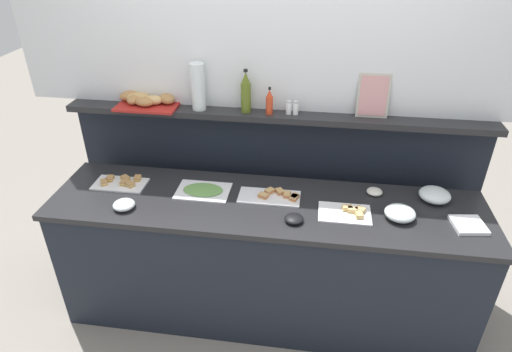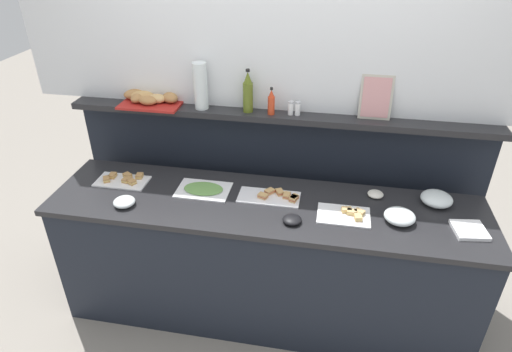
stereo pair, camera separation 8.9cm
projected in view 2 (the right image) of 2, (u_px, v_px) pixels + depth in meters
name	position (u px, v px, depth m)	size (l,w,h in m)	color
ground_plane	(276.00, 254.00, 3.60)	(12.00, 12.00, 0.00)	gray
buffet_counter	(264.00, 261.00, 2.86)	(2.64, 0.65, 0.91)	black
back_ledge_unit	(276.00, 190.00, 3.16)	(2.76, 0.22, 1.31)	black
upper_wall_panel	(282.00, 4.00, 2.54)	(3.36, 0.08, 1.29)	silver
sandwich_platter_side	(123.00, 180.00, 2.84)	(0.33, 0.18, 0.04)	white
sandwich_platter_front	(273.00, 196.00, 2.67)	(0.38, 0.18, 0.04)	silver
sandwich_platter_rear	(346.00, 215.00, 2.51)	(0.30, 0.20, 0.04)	white
cold_cuts_platter	(204.00, 189.00, 2.75)	(0.33, 0.23, 0.02)	white
glass_bowl_large	(436.00, 199.00, 2.61)	(0.19, 0.19, 0.07)	silver
glass_bowl_medium	(124.00, 202.00, 2.60)	(0.13, 0.13, 0.05)	silver
glass_bowl_small	(400.00, 217.00, 2.46)	(0.17, 0.17, 0.07)	silver
condiment_bowl_teal	(292.00, 219.00, 2.46)	(0.11, 0.11, 0.04)	black
condiment_bowl_red	(375.00, 194.00, 2.69)	(0.10, 0.10, 0.03)	silver
napkin_stack	(469.00, 230.00, 2.39)	(0.17, 0.17, 0.02)	white
olive_oil_bottle	(248.00, 93.00, 2.75)	(0.06, 0.06, 0.28)	#56661E
hot_sauce_bottle	(271.00, 103.00, 2.73)	(0.04, 0.04, 0.18)	red
salt_shaker	(291.00, 108.00, 2.75)	(0.03, 0.03, 0.09)	white
pepper_shaker	(298.00, 108.00, 2.74)	(0.03, 0.03, 0.09)	white
bread_basket	(149.00, 99.00, 2.90)	(0.42, 0.26, 0.08)	#B2231E
framed_picture	(376.00, 97.00, 2.65)	(0.19, 0.06, 0.27)	#B2AD9E
water_carafe	(201.00, 86.00, 2.78)	(0.09, 0.09, 0.30)	silver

